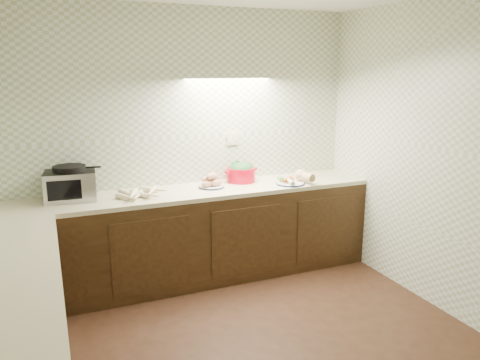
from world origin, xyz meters
name	(u,v)px	position (x,y,z in m)	size (l,w,h in m)	color
room	(258,134)	(0.00, 0.00, 1.63)	(3.60, 3.60, 2.60)	black
counter	(136,283)	(-0.68, 0.68, 0.45)	(3.60, 3.60, 0.90)	black
toaster_oven	(70,184)	(-1.05, 1.61, 1.04)	(0.45, 0.37, 0.30)	black
parsnip_pile	(141,194)	(-0.47, 1.44, 0.93)	(0.36, 0.46, 0.07)	beige
sweet_potato_plate	(211,182)	(0.22, 1.54, 0.95)	(0.25, 0.25, 0.15)	#101841
onion_bowl	(213,180)	(0.28, 1.66, 0.94)	(0.14, 0.14, 0.10)	black
dutch_oven	(241,172)	(0.58, 1.65, 1.00)	(0.36, 0.34, 0.20)	red
veg_plate	(295,178)	(1.06, 1.38, 0.95)	(0.34, 0.31, 0.13)	#101841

